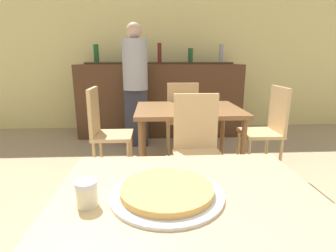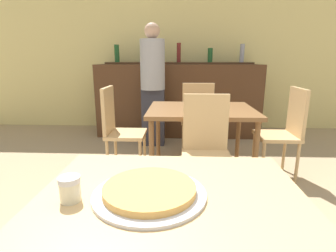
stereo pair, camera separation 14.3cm
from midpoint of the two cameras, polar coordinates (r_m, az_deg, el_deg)
wall_back at (r=4.78m, az=3.28°, el=16.40°), size 8.00×0.05×2.80m
dining_table_near at (r=1.00m, az=5.05°, el=-19.56°), size 0.93×0.71×0.77m
dining_table_far at (r=2.74m, az=8.68°, el=2.22°), size 1.08×0.86×0.74m
bar_counter at (r=4.32m, az=3.19°, el=5.64°), size 2.60×0.56×1.15m
bar_back_shelf at (r=4.41m, az=3.01°, el=14.09°), size 2.39×0.24×0.33m
chair_far_side_front at (r=2.20m, az=10.14°, el=-4.06°), size 0.40×0.40×0.95m
chair_far_side_back at (r=3.35m, az=7.57°, el=2.40°), size 0.40×0.40×0.95m
chair_far_side_left at (r=2.82m, az=-9.40°, el=0.04°), size 0.40×0.40×0.95m
chair_far_side_right at (r=2.99m, az=25.49°, el=-0.34°), size 0.40×0.40×0.95m
pizza_tray at (r=0.92m, az=0.52°, el=-14.10°), size 0.39×0.39×0.04m
cheese_shaker at (r=0.91m, az=-16.34°, el=-13.09°), size 0.07×0.07×0.09m
person_standing at (r=3.72m, az=-2.22°, el=9.65°), size 0.34×0.34×1.70m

